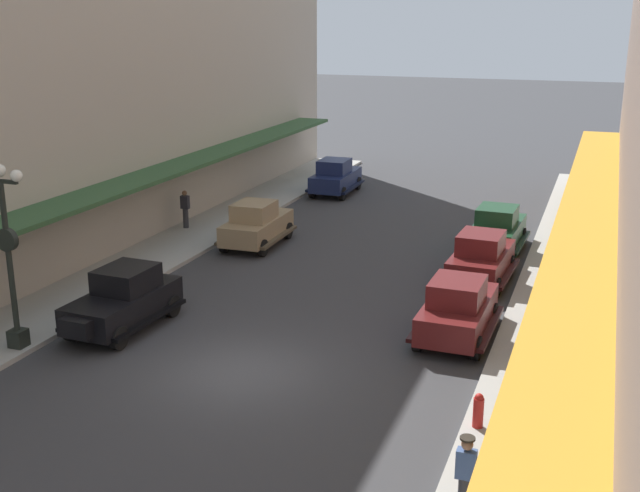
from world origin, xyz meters
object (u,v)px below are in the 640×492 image
lamp_post_with_clock (8,249)px  pedestrian_1 (465,477)px  parked_car_4 (336,176)px  fire_hydrant (478,410)px  parked_car_3 (497,228)px  parked_car_1 (123,298)px  parked_car_5 (257,223)px  parked_car_2 (481,257)px  parked_car_0 (458,307)px  pedestrian_0 (185,209)px

lamp_post_with_clock → pedestrian_1: size_ratio=3.09×
parked_car_4 → fire_hydrant: (11.03, -22.15, -0.38)m
parked_car_3 → pedestrian_1: 18.09m
parked_car_1 → parked_car_5: same height
fire_hydrant → pedestrian_1: bearing=-85.0°
parked_car_2 → parked_car_4: same height
parked_car_0 → lamp_post_with_clock: (-11.28, -5.18, 2.04)m
parked_car_0 → fire_hydrant: 5.48m
parked_car_4 → fire_hydrant: parked_car_4 is taller
pedestrian_1 → fire_hydrant: bearing=95.0°
parked_car_1 → parked_car_3: bearing=52.0°
pedestrian_1 → parked_car_4: bearing=113.9°
parked_car_1 → parked_car_4: same height
parked_car_1 → parked_car_2: bearing=40.1°
lamp_post_with_clock → pedestrian_1: (13.05, -3.55, -1.97)m
parked_car_3 → parked_car_5: size_ratio=1.00×
parked_car_5 → pedestrian_0: 3.93m
parked_car_1 → fire_hydrant: size_ratio=5.26×
parked_car_2 → fire_hydrant: size_ratio=5.26×
parked_car_1 → pedestrian_1: (11.27, -6.06, 0.07)m
fire_hydrant → pedestrian_1: pedestrian_1 is taller
parked_car_4 → parked_car_5: bearing=-89.2°
parked_car_0 → pedestrian_1: size_ratio=2.56×
parked_car_2 → pedestrian_1: parked_car_2 is taller
fire_hydrant → parked_car_5: bearing=132.3°
parked_car_1 → lamp_post_with_clock: (-1.79, -2.52, 2.04)m
parked_car_1 → parked_car_2: (9.33, 7.87, 0.00)m
parked_car_2 → fire_hydrant: bearing=-81.2°
parked_car_2 → parked_car_5: (-9.27, 1.50, 0.00)m
parked_car_2 → parked_car_3: 4.05m
parked_car_3 → fire_hydrant: bearing=-83.5°
lamp_post_with_clock → parked_car_2: bearing=43.0°
parked_car_0 → pedestrian_0: bearing=149.9°
parked_car_0 → parked_car_2: bearing=91.8°
parked_car_1 → pedestrian_0: parked_car_1 is taller
parked_car_2 → pedestrian_1: (1.93, -13.93, 0.07)m
parked_car_1 → pedestrian_1: 12.79m
parked_car_2 → pedestrian_0: size_ratio=2.63×
parked_car_4 → lamp_post_with_clock: (-1.72, -22.07, 2.04)m
parked_car_0 → fire_hydrant: parked_car_0 is taller
parked_car_3 → pedestrian_1: (1.95, -17.99, 0.07)m
parked_car_5 → fire_hydrant: size_ratio=5.23×
parked_car_1 → parked_car_4: size_ratio=1.01×
parked_car_4 → pedestrian_1: 28.01m
parked_car_2 → pedestrian_1: size_ratio=2.58×
parked_car_0 → pedestrian_1: (1.77, -8.73, 0.07)m
parked_car_3 → parked_car_4: same height
parked_car_3 → parked_car_5: (-9.25, -2.55, 0.00)m
parked_car_0 → pedestrian_0: (-13.24, 7.68, 0.05)m
parked_car_1 → fire_hydrant: bearing=-13.3°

